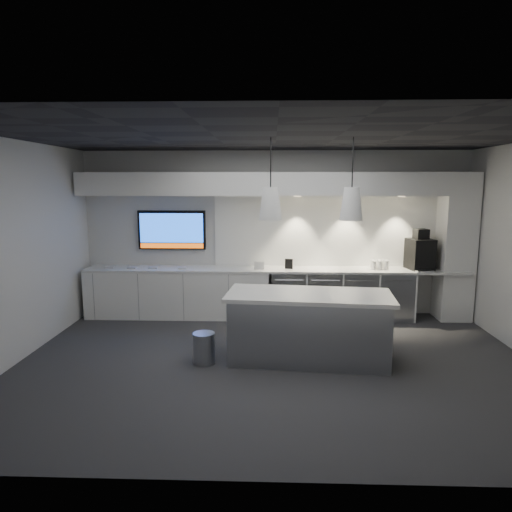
{
  "coord_description": "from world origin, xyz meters",
  "views": [
    {
      "loc": [
        -0.05,
        -5.89,
        2.42
      ],
      "look_at": [
        -0.29,
        1.1,
        1.3
      ],
      "focal_mm": 32.0,
      "sensor_mm": 36.0,
      "label": 1
    }
  ],
  "objects_px": {
    "wall_tv": "(172,230)",
    "coffee_machine": "(420,253)",
    "bin": "(204,348)",
    "island": "(309,327)"
  },
  "relations": [
    {
      "from": "wall_tv",
      "to": "coffee_machine",
      "type": "bearing_deg",
      "value": -3.15
    },
    {
      "from": "island",
      "to": "coffee_machine",
      "type": "height_order",
      "value": "coffee_machine"
    },
    {
      "from": "wall_tv",
      "to": "coffee_machine",
      "type": "xyz_separation_m",
      "value": [
        4.48,
        -0.25,
        -0.36
      ]
    },
    {
      "from": "island",
      "to": "coffee_machine",
      "type": "relative_size",
      "value": 3.2
    },
    {
      "from": "coffee_machine",
      "to": "bin",
      "type": "bearing_deg",
      "value": -157.49
    },
    {
      "from": "island",
      "to": "coffee_machine",
      "type": "bearing_deg",
      "value": 49.66
    },
    {
      "from": "wall_tv",
      "to": "bin",
      "type": "height_order",
      "value": "wall_tv"
    },
    {
      "from": "island",
      "to": "bin",
      "type": "xyz_separation_m",
      "value": [
        -1.42,
        -0.16,
        -0.27
      ]
    },
    {
      "from": "island",
      "to": "coffee_machine",
      "type": "xyz_separation_m",
      "value": [
        2.12,
        2.06,
        0.72
      ]
    },
    {
      "from": "island",
      "to": "coffee_machine",
      "type": "distance_m",
      "value": 3.05
    }
  ]
}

